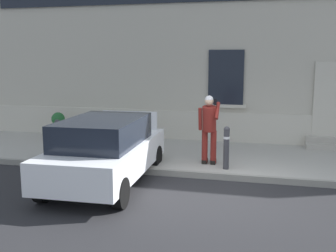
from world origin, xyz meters
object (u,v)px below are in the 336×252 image
person_on_phone (209,125)px  planter_cream (119,127)px  hatchback_car_white (106,149)px  planter_terracotta (59,124)px  bollard_far_left (58,137)px  bollard_near_person (226,146)px

person_on_phone → planter_cream: person_on_phone is taller
hatchback_car_white → planter_terracotta: (-3.30, 3.83, -0.18)m
bollard_far_left → planter_terracotta: size_ratio=1.22×
bollard_far_left → person_on_phone: 4.03m
bollard_near_person → planter_terracotta: (-5.84, 2.50, -0.11)m
person_on_phone → hatchback_car_white: bearing=-147.8°
hatchback_car_white → planter_terracotta: size_ratio=4.79×
bollard_near_person → planter_terracotta: size_ratio=1.22×
bollard_near_person → person_on_phone: bearing=145.4°
bollard_far_left → person_on_phone: bearing=4.6°
bollard_near_person → planter_cream: size_ratio=1.22×
hatchback_car_white → bollard_far_left: bearing=145.4°
person_on_phone → planter_terracotta: person_on_phone is taller
bollard_far_left → planter_cream: bearing=72.3°
hatchback_car_white → person_on_phone: person_on_phone is taller
hatchback_car_white → planter_cream: (-1.13, 3.79, -0.18)m
hatchback_car_white → planter_terracotta: bearing=130.7°
planter_terracotta → bollard_near_person: bearing=-23.2°
bollard_far_left → planter_terracotta: 2.86m
hatchback_car_white → bollard_far_left: (-1.92, 1.33, -0.08)m
person_on_phone → planter_terracotta: 5.82m
hatchback_car_white → planter_cream: size_ratio=4.79×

